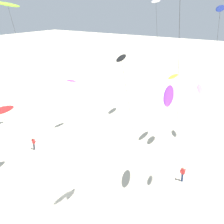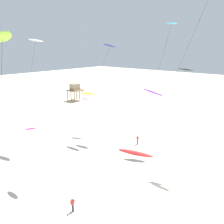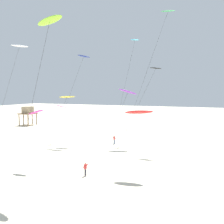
# 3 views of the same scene
# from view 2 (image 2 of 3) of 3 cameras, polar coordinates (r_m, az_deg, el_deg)

# --- Properties ---
(ground_plane) EXTENTS (260.00, 260.00, 0.00)m
(ground_plane) POSITION_cam_2_polar(r_m,az_deg,el_deg) (27.36, 9.56, -20.21)
(ground_plane) COLOR beige
(kite_yellow) EXTENTS (1.36, 5.29, 9.17)m
(kite_yellow) POSITION_cam_2_polar(r_m,az_deg,el_deg) (36.58, -6.47, 4.90)
(kite_yellow) COLOR yellow
(kite_yellow) RESTS_ON ground
(kite_purple) EXTENTS (1.85, 5.47, 10.62)m
(kite_purple) POSITION_cam_2_polar(r_m,az_deg,el_deg) (33.12, 10.80, 5.15)
(kite_purple) COLOR purple
(kite_purple) RESTS_ON ground
(kite_navy) EXTENTS (1.94, 7.88, 17.21)m
(kite_navy) POSITION_cam_2_polar(r_m,az_deg,el_deg) (38.71, -0.76, 17.06)
(kite_navy) COLOR navy
(kite_navy) RESTS_ON ground
(kite_cyan) EXTENTS (1.48, 5.37, 20.36)m
(kite_cyan) POSITION_cam_2_polar(r_m,az_deg,el_deg) (38.87, 15.36, 20.97)
(kite_cyan) COLOR #33BFE0
(kite_cyan) RESTS_ON ground
(kite_magenta) EXTENTS (0.99, 3.15, 7.81)m
(kite_magenta) POSITION_cam_2_polar(r_m,az_deg,el_deg) (26.62, -20.90, -4.31)
(kite_magenta) COLOR #D8339E
(kite_magenta) RESTS_ON ground
(kite_black) EXTENTS (1.79, 7.08, 13.94)m
(kite_black) POSITION_cam_2_polar(r_m,az_deg,el_deg) (29.11, 18.58, 9.78)
(kite_black) COLOR black
(kite_black) RESTS_ON ground
(kite_pink) EXTENTS (1.53, 4.46, 7.55)m
(kite_pink) POSITION_cam_2_polar(r_m,az_deg,el_deg) (40.78, -6.88, 3.42)
(kite_pink) COLOR pink
(kite_pink) RESTS_ON ground
(kite_white) EXTENTS (2.03, 7.79, 17.84)m
(kite_white) POSITION_cam_2_polar(r_m,az_deg,el_deg) (36.94, -19.75, 17.38)
(kite_white) COLOR white
(kite_white) RESTS_ON ground
(kite_red) EXTENTS (1.54, 4.05, 7.98)m
(kite_red) POSITION_cam_2_polar(r_m,az_deg,el_deg) (19.02, 6.15, -10.88)
(kite_red) COLOR red
(kite_red) RESTS_ON ground
(kite_lime) EXTENTS (1.61, 6.05, 17.65)m
(kite_lime) POSITION_cam_2_polar(r_m,az_deg,el_deg) (18.17, -27.29, 17.04)
(kite_lime) COLOR #8CD833
(kite_lime) RESTS_ON ground
(kite_flyer_nearest) EXTENTS (0.59, 0.56, 1.67)m
(kite_flyer_nearest) POSITION_cam_2_polar(r_m,az_deg,el_deg) (38.06, 6.83, -7.36)
(kite_flyer_nearest) COLOR navy
(kite_flyer_nearest) RESTS_ON ground
(kite_flyer_middle) EXTENTS (0.55, 0.52, 1.67)m
(kite_flyer_middle) POSITION_cam_2_polar(r_m,az_deg,el_deg) (24.31, -10.46, -23.04)
(kite_flyer_middle) COLOR #33333D
(kite_flyer_middle) RESTS_ON ground
(stilt_house) EXTENTS (4.49, 4.17, 5.49)m
(stilt_house) POSITION_cam_2_polar(r_m,az_deg,el_deg) (69.56, -9.85, 6.23)
(stilt_house) COLOR #846647
(stilt_house) RESTS_ON ground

